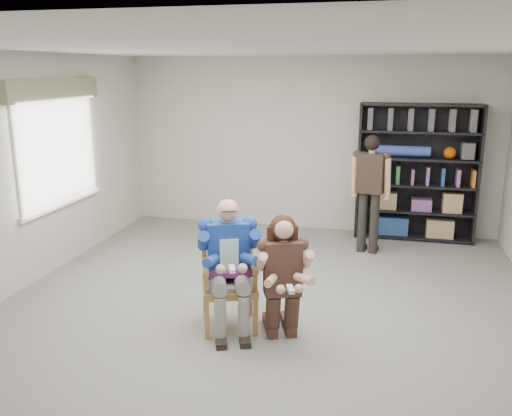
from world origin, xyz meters
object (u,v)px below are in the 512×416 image
(armchair, at_px, (229,279))
(bookshelf, at_px, (417,173))
(kneeling_woman, at_px, (283,280))
(standing_man, at_px, (370,195))
(seated_man, at_px, (229,265))

(armchair, height_order, bookshelf, bookshelf)
(kneeling_woman, xyz_separation_m, standing_man, (0.71, 2.86, 0.23))
(armchair, height_order, standing_man, standing_man)
(seated_man, height_order, kneeling_woman, seated_man)
(seated_man, relative_size, bookshelf, 0.65)
(seated_man, bearing_deg, kneeling_woman, -32.47)
(armchair, relative_size, kneeling_woman, 0.84)
(seated_man, bearing_deg, bookshelf, 40.56)
(seated_man, distance_m, bookshelf, 4.11)
(kneeling_woman, bearing_deg, bookshelf, 48.79)
(bookshelf, bearing_deg, standing_man, -128.49)
(seated_man, bearing_deg, standing_man, 44.05)
(seated_man, relative_size, standing_man, 0.80)
(armchair, distance_m, bookshelf, 4.13)
(armchair, distance_m, standing_man, 3.05)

